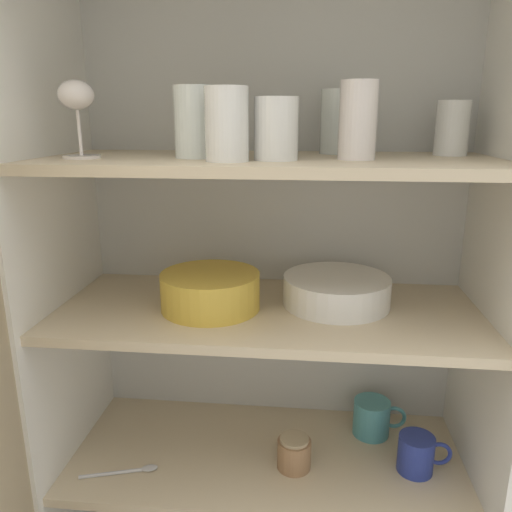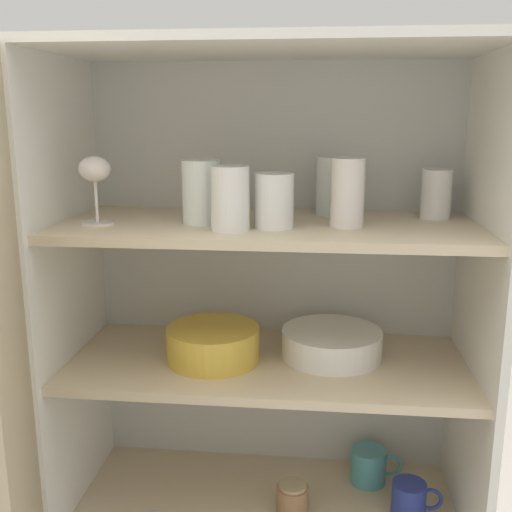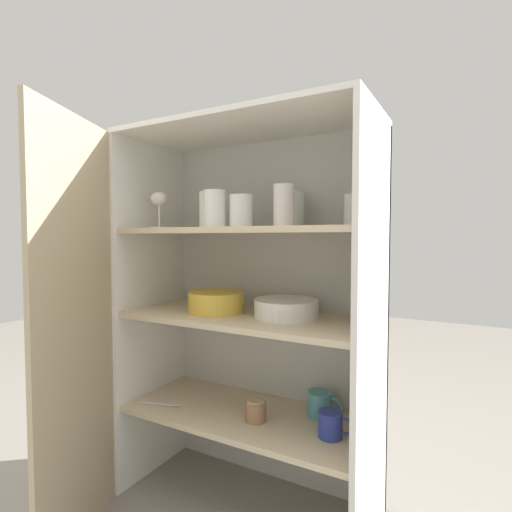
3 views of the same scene
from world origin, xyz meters
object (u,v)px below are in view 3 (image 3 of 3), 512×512
(plate_stack_white, at_px, (286,308))
(storage_jar, at_px, (256,411))
(coffee_mug_primary, at_px, (331,424))
(mixing_bowl_large, at_px, (216,301))

(plate_stack_white, xyz_separation_m, storage_jar, (-0.08, -0.08, -0.36))
(plate_stack_white, relative_size, storage_jar, 3.06)
(plate_stack_white, distance_m, coffee_mug_primary, 0.40)
(coffee_mug_primary, xyz_separation_m, storage_jar, (-0.27, -0.02, -0.01))
(coffee_mug_primary, bearing_deg, mixing_bowl_large, 178.83)
(storage_jar, bearing_deg, plate_stack_white, 43.21)
(plate_stack_white, relative_size, coffee_mug_primary, 1.98)
(mixing_bowl_large, relative_size, storage_jar, 2.79)
(mixing_bowl_large, bearing_deg, coffee_mug_primary, -1.17)
(storage_jar, bearing_deg, mixing_bowl_large, 171.95)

